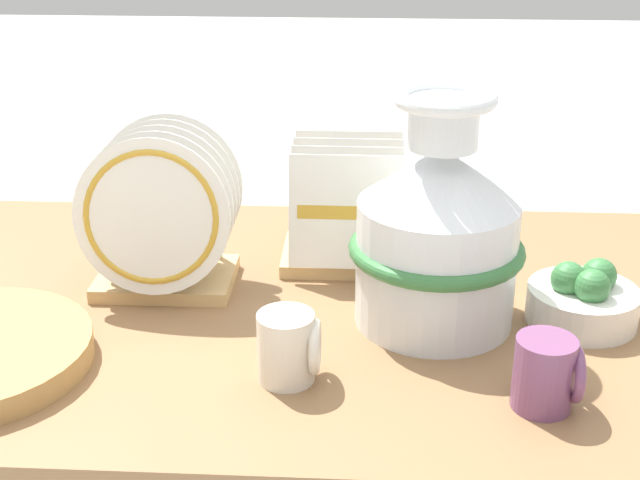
# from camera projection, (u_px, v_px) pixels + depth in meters

# --- Properties ---
(display_table) EXTENTS (1.34, 0.84, 0.73)m
(display_table) POSITION_uv_depth(u_px,v_px,m) (320.00, 351.00, 1.41)
(display_table) COLOR olive
(display_table) RESTS_ON ground_plane
(ceramic_vase) EXTENTS (0.26, 0.26, 0.35)m
(ceramic_vase) POSITION_uv_depth(u_px,v_px,m) (437.00, 231.00, 1.28)
(ceramic_vase) COLOR silver
(ceramic_vase) RESTS_ON display_table
(dish_rack_round_plates) EXTENTS (0.24, 0.18, 0.26)m
(dish_rack_round_plates) POSITION_uv_depth(u_px,v_px,m) (161.00, 222.00, 1.39)
(dish_rack_round_plates) COLOR tan
(dish_rack_round_plates) RESTS_ON display_table
(dish_rack_square_plates) EXTENTS (0.22, 0.17, 0.21)m
(dish_rack_square_plates) POSITION_uv_depth(u_px,v_px,m) (347.00, 223.00, 1.50)
(dish_rack_square_plates) COLOR tan
(dish_rack_square_plates) RESTS_ON display_table
(mug_cream_glaze) EXTENTS (0.08, 0.08, 0.10)m
(mug_cream_glaze) POSITION_uv_depth(u_px,v_px,m) (290.00, 347.00, 1.17)
(mug_cream_glaze) COLOR silver
(mug_cream_glaze) RESTS_ON display_table
(mug_plum_glaze) EXTENTS (0.08, 0.08, 0.10)m
(mug_plum_glaze) POSITION_uv_depth(u_px,v_px,m) (547.00, 373.00, 1.11)
(mug_plum_glaze) COLOR #7A4770
(mug_plum_glaze) RESTS_ON display_table
(fruit_bowl) EXTENTS (0.16, 0.16, 0.10)m
(fruit_bowl) POSITION_uv_depth(u_px,v_px,m) (583.00, 299.00, 1.32)
(fruit_bowl) COLOR white
(fruit_bowl) RESTS_ON display_table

